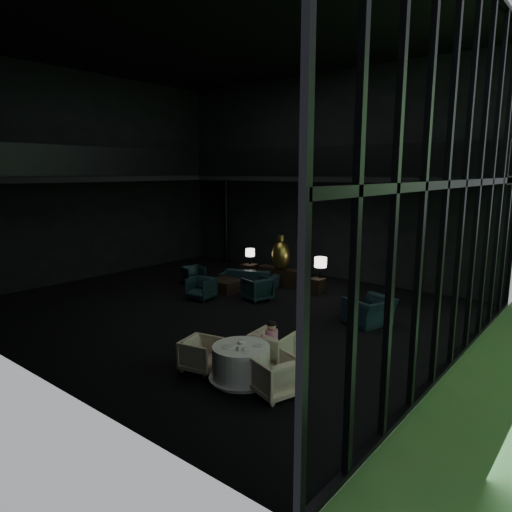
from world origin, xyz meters
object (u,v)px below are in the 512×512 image
Objects in this scene: table_lamp_right at (321,263)px; lounge_armchair_west at (193,274)px; dining_chair_north at (272,345)px; dining_chair_east at (276,373)px; child at (272,334)px; lounge_armchair_south at (201,287)px; dining_chair_west at (201,353)px; side_table_left at (249,272)px; console at (283,277)px; lounge_armchair_east at (257,287)px; bronze_urn at (281,255)px; side_table_right at (317,286)px; window_armchair at (370,305)px; dining_table at (241,366)px; coffee_table at (225,286)px; table_lamp_left at (250,253)px; sofa at (251,273)px.

lounge_armchair_west is at bearing -154.39° from table_lamp_right.
table_lamp_right is at bearing -74.32° from dining_chair_north.
child is (-0.85, 0.97, 0.30)m from dining_chair_east.
lounge_armchair_south is 5.59m from dining_chair_west.
dining_chair_north is (5.67, -6.03, 0.15)m from side_table_left.
console is 1.60m from side_table_left.
side_table_left is 0.65× the size of lounge_armchair_east.
bronze_urn is 2.13× the size of child.
side_table_right is 3.64m from window_armchair.
table_lamp_right is 6.73m from child.
side_table_right is 6.55m from child.
window_armchair is 1.00× the size of dining_table.
table_lamp_right is 0.95× the size of dining_chair_west.
dining_table is at bearing 86.30° from child.
dining_table is at bearing -44.57° from coffee_table.
dining_chair_north is (5.02, -2.72, 0.03)m from lounge_armchair_south.
bronze_urn is at bearing -148.55° from lounge_armchair_east.
lounge_armchair_south is (-1.52, -1.12, -0.04)m from lounge_armchair_east.
lounge_armchair_west is 7.82m from dining_chair_west.
bronze_urn reaches higher than table_lamp_right.
window_armchair is at bearing 84.06° from dining_table.
child is at bearing -47.14° from table_lamp_left.
coffee_table is at bearing -74.29° from side_table_left.
lounge_armchair_west is at bearing -120.40° from side_table_left.
bronze_urn is 1.35m from sofa.
console is at bearing 65.72° from lounge_armchair_south.
dining_chair_west reaches higher than console.
dining_chair_east is at bearing -47.39° from table_lamp_left.
dining_chair_north is (2.47, -5.93, 0.20)m from side_table_right.
dining_table is 1.05m from dining_chair_north.
dining_chair_west is (-1.52, -5.05, -0.20)m from window_armchair.
side_table_left reaches higher than side_table_right.
side_table_left is at bearing -68.97° from sofa.
dining_chair_north reaches higher than dining_chair_east.
side_table_left is 2.14m from coffee_table.
console is 7.32m from dining_chair_north.
lounge_armchair_west is at bearing -156.69° from side_table_right.
window_armchair reaches higher than side_table_left.
lounge_armchair_south is (-2.56, -3.21, 0.18)m from side_table_right.
table_lamp_left reaches higher than dining_chair_east.
dining_table is (5.66, -7.11, -0.72)m from table_lamp_left.
child is at bearing 115.30° from dining_chair_north.
dining_chair_west is (4.07, -5.15, 0.16)m from coffee_table.
side_table_right is 0.81m from table_lamp_right.
lounge_armchair_west reaches higher than side_table_left.
window_armchair is at bearing -96.48° from child.
sofa is (0.69, -0.76, 0.16)m from side_table_left.
dining_chair_north is at bearing -121.14° from dining_chair_east.
window_armchair is at bearing 3.34° from lounge_armchair_south.
dining_chair_east is (3.37, -7.21, -0.58)m from table_lamp_right.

